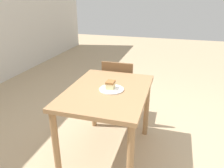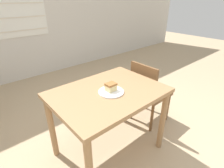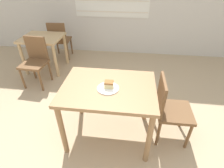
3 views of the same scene
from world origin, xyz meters
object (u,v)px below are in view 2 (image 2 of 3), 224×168
(dining_table_near, at_px, (108,101))
(cake_slice, at_px, (111,87))
(chair_near_window, at_px, (148,91))
(plate, at_px, (111,92))

(dining_table_near, distance_m, cake_slice, 0.17)
(dining_table_near, bearing_deg, chair_near_window, 5.15)
(plate, bearing_deg, dining_table_near, 91.76)
(dining_table_near, height_order, cake_slice, cake_slice)
(chair_near_window, bearing_deg, cake_slice, 97.38)
(plate, height_order, cake_slice, cake_slice)
(cake_slice, bearing_deg, chair_near_window, 7.38)
(chair_near_window, xyz_separation_m, plate, (-0.72, -0.11, 0.30))
(dining_table_near, relative_size, plate, 4.39)
(plate, distance_m, cake_slice, 0.05)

